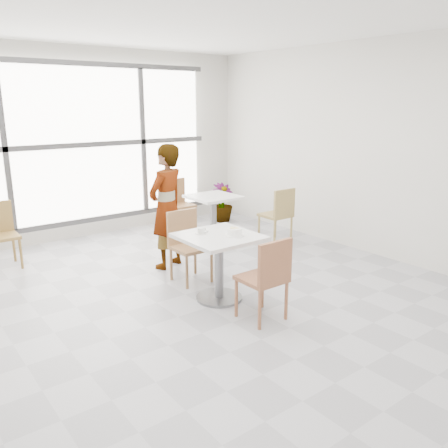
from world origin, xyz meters
TOP-DOWN VIEW (x-y plane):
  - floor at (0.00, 0.00)m, footprint 7.00×7.00m
  - ceiling at (0.00, 0.00)m, footprint 7.00×7.00m
  - wall_back at (0.00, 3.50)m, footprint 6.00×0.00m
  - wall_right at (3.00, 0.00)m, footprint 0.00×7.00m
  - window at (0.00, 3.44)m, footprint 4.60×0.07m
  - main_table at (0.24, 0.11)m, footprint 0.80×0.80m
  - chair_near at (0.30, -0.62)m, footprint 0.42×0.42m
  - chair_far at (0.29, 0.83)m, footprint 0.42×0.42m
  - oatmeal_bowl at (0.37, -0.01)m, footprint 0.21×0.21m
  - coffee_cup at (0.12, 0.27)m, footprint 0.16×0.13m
  - person at (0.34, 1.38)m, footprint 0.70×0.58m
  - bg_table_right at (1.48, 1.91)m, footprint 0.70×0.70m
  - bg_chair_right_near at (2.28, 1.26)m, footprint 0.42×0.42m
  - bg_chair_right_far at (1.46, 2.93)m, footprint 0.42×0.42m
  - plant_right at (2.40, 2.89)m, footprint 0.42×0.42m

SIDE VIEW (x-z plane):
  - floor at x=0.00m, z-range 0.00..0.00m
  - plant_right at x=2.40m, z-range 0.00..0.71m
  - bg_table_right at x=1.48m, z-range 0.11..0.86m
  - chair_near at x=0.30m, z-range 0.07..0.94m
  - chair_far at x=0.29m, z-range 0.07..0.94m
  - bg_chair_right_near at x=2.28m, z-range 0.07..0.94m
  - bg_chair_right_far at x=1.46m, z-range 0.07..0.94m
  - main_table at x=0.24m, z-range 0.15..0.90m
  - coffee_cup at x=0.12m, z-range 0.75..0.81m
  - oatmeal_bowl at x=0.37m, z-range 0.75..0.84m
  - person at x=0.34m, z-range 0.00..1.64m
  - window at x=0.00m, z-range 0.24..2.76m
  - wall_back at x=0.00m, z-range -1.50..4.50m
  - wall_right at x=3.00m, z-range -2.00..5.00m
  - ceiling at x=0.00m, z-range 3.00..3.00m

